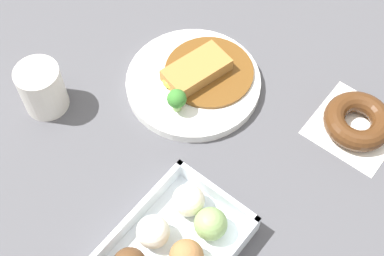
{
  "coord_description": "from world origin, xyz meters",
  "views": [
    {
      "loc": [
        -0.32,
        -0.29,
        0.76
      ],
      "look_at": [
        0.03,
        0.0,
        0.03
      ],
      "focal_mm": 50.53,
      "sensor_mm": 36.0,
      "label": 1
    }
  ],
  "objects_px": {
    "coffee_mug": "(42,89)",
    "chocolate_ring_donut": "(358,121)",
    "donut_box": "(172,246)",
    "curry_plate": "(194,81)"
  },
  "relations": [
    {
      "from": "coffee_mug",
      "to": "chocolate_ring_donut",
      "type": "bearing_deg",
      "value": -56.18
    },
    {
      "from": "donut_box",
      "to": "chocolate_ring_donut",
      "type": "xyz_separation_m",
      "value": [
        0.35,
        -0.1,
        -0.01
      ]
    },
    {
      "from": "curry_plate",
      "to": "donut_box",
      "type": "xyz_separation_m",
      "value": [
        -0.25,
        -0.16,
        0.01
      ]
    },
    {
      "from": "chocolate_ring_donut",
      "to": "coffee_mug",
      "type": "xyz_separation_m",
      "value": [
        -0.29,
        0.43,
        0.03
      ]
    },
    {
      "from": "curry_plate",
      "to": "chocolate_ring_donut",
      "type": "height_order",
      "value": "curry_plate"
    },
    {
      "from": "curry_plate",
      "to": "chocolate_ring_donut",
      "type": "bearing_deg",
      "value": -68.83
    },
    {
      "from": "coffee_mug",
      "to": "curry_plate",
      "type": "bearing_deg",
      "value": -42.16
    },
    {
      "from": "curry_plate",
      "to": "coffee_mug",
      "type": "distance_m",
      "value": 0.25
    },
    {
      "from": "curry_plate",
      "to": "chocolate_ring_donut",
      "type": "distance_m",
      "value": 0.28
    },
    {
      "from": "curry_plate",
      "to": "coffee_mug",
      "type": "xyz_separation_m",
      "value": [
        -0.19,
        0.17,
        0.03
      ]
    }
  ]
}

